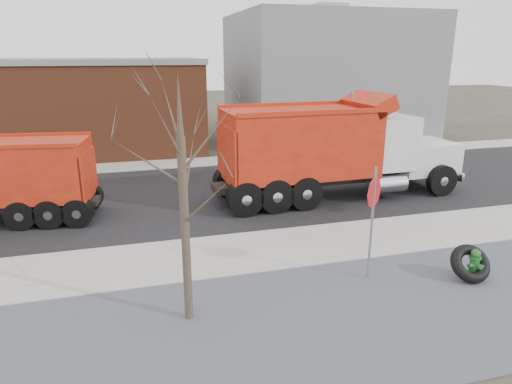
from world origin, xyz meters
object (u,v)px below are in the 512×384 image
object	(u,v)px
stop_sign	(373,205)
fire_hydrant	(474,266)
truck_tire	(470,264)
dump_truck_red_a	(332,147)

from	to	relation	value
stop_sign	fire_hydrant	bearing A→B (deg)	-32.18
fire_hydrant	stop_sign	size ratio (longest dim) A/B	0.29
fire_hydrant	truck_tire	bearing A→B (deg)	160.28
truck_tire	stop_sign	distance (m)	2.97
stop_sign	dump_truck_red_a	world-z (taller)	dump_truck_red_a
stop_sign	dump_truck_red_a	size ratio (longest dim) A/B	0.29
truck_tire	dump_truck_red_a	size ratio (longest dim) A/B	0.11
truck_tire	stop_sign	bearing A→B (deg)	162.40
truck_tire	dump_truck_red_a	bearing A→B (deg)	93.48
dump_truck_red_a	fire_hydrant	bearing A→B (deg)	-87.23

